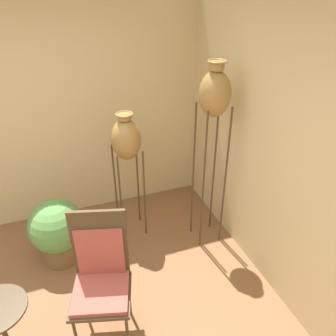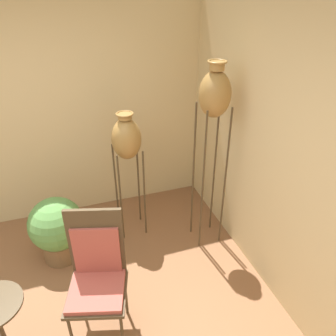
{
  "view_description": "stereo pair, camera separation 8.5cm",
  "coord_description": "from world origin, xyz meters",
  "views": [
    {
      "loc": [
        0.4,
        -1.55,
        2.63
      ],
      "look_at": [
        1.46,
        1.29,
        0.89
      ],
      "focal_mm": 35.0,
      "sensor_mm": 36.0,
      "label": 1
    },
    {
      "loc": [
        0.48,
        -1.58,
        2.63
      ],
      "look_at": [
        1.46,
        1.29,
        0.89
      ],
      "focal_mm": 35.0,
      "sensor_mm": 36.0,
      "label": 2
    }
  ],
  "objects": [
    {
      "name": "chair",
      "position": [
        0.54,
        0.33,
        0.65
      ],
      "size": [
        0.56,
        0.55,
        1.16
      ],
      "rotation": [
        0.0,
        0.0,
        -0.29
      ],
      "color": "#473823",
      "rests_on": "ground_plane"
    },
    {
      "name": "potted_plant",
      "position": [
        0.24,
        1.29,
        0.39
      ],
      "size": [
        0.56,
        0.56,
        0.73
      ],
      "color": "brown",
      "rests_on": "ground_plane"
    },
    {
      "name": "wall_back",
      "position": [
        0.0,
        2.17,
        1.35
      ],
      "size": [
        8.27,
        0.06,
        2.7
      ],
      "color": "#D1B784",
      "rests_on": "ground_plane"
    },
    {
      "name": "vase_stand_medium",
      "position": [
        1.07,
        1.5,
        1.18
      ],
      "size": [
        0.31,
        0.31,
        1.48
      ],
      "color": "#473823",
      "rests_on": "ground_plane"
    },
    {
      "name": "vase_stand_tall",
      "position": [
        1.85,
        1.08,
        1.67
      ],
      "size": [
        0.3,
        0.3,
        2.02
      ],
      "color": "#473823",
      "rests_on": "ground_plane"
    },
    {
      "name": "wall_right",
      "position": [
        2.17,
        0.0,
        1.35
      ],
      "size": [
        0.06,
        8.27,
        2.7
      ],
      "color": "#D1B784",
      "rests_on": "ground_plane"
    }
  ]
}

